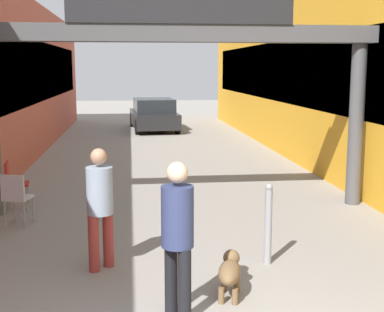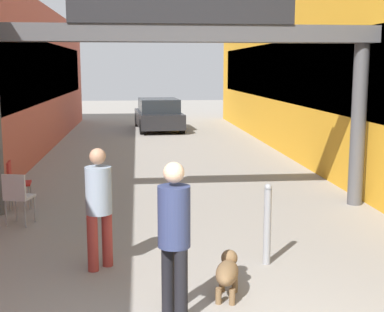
{
  "view_description": "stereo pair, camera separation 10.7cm",
  "coord_description": "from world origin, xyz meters",
  "px_view_note": "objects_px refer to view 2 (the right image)",
  "views": [
    {
      "loc": [
        -0.91,
        -3.36,
        2.61
      ],
      "look_at": [
        0.0,
        4.51,
        1.3
      ],
      "focal_mm": 50.0,
      "sensor_mm": 36.0,
      "label": 1
    },
    {
      "loc": [
        -0.8,
        -3.37,
        2.61
      ],
      "look_at": [
        0.0,
        4.51,
        1.3
      ],
      "focal_mm": 50.0,
      "sensor_mm": 36.0,
      "label": 2
    }
  ],
  "objects_px": {
    "pedestrian_with_dog": "(174,230)",
    "pedestrian_companion": "(99,201)",
    "cafe_chair_aluminium_nearer": "(17,194)",
    "cafe_chair_red_farther": "(15,180)",
    "parked_car_black": "(158,115)",
    "bollard_post_metal": "(267,224)",
    "dog_on_leash": "(228,271)"
  },
  "relations": [
    {
      "from": "dog_on_leash",
      "to": "parked_car_black",
      "type": "relative_size",
      "value": 0.17
    },
    {
      "from": "pedestrian_companion",
      "to": "bollard_post_metal",
      "type": "xyz_separation_m",
      "value": [
        2.21,
        -0.07,
        -0.35
      ]
    },
    {
      "from": "dog_on_leash",
      "to": "bollard_post_metal",
      "type": "relative_size",
      "value": 0.62
    },
    {
      "from": "cafe_chair_red_farther",
      "to": "pedestrian_with_dog",
      "type": "bearing_deg",
      "value": -60.65
    },
    {
      "from": "pedestrian_with_dog",
      "to": "pedestrian_companion",
      "type": "bearing_deg",
      "value": 120.58
    },
    {
      "from": "pedestrian_with_dog",
      "to": "parked_car_black",
      "type": "bearing_deg",
      "value": 88.29
    },
    {
      "from": "cafe_chair_red_farther",
      "to": "parked_car_black",
      "type": "bearing_deg",
      "value": 75.79
    },
    {
      "from": "pedestrian_with_dog",
      "to": "cafe_chair_aluminium_nearer",
      "type": "height_order",
      "value": "pedestrian_with_dog"
    },
    {
      "from": "cafe_chair_aluminium_nearer",
      "to": "cafe_chair_red_farther",
      "type": "distance_m",
      "value": 1.19
    },
    {
      "from": "cafe_chair_red_farther",
      "to": "parked_car_black",
      "type": "distance_m",
      "value": 12.92
    },
    {
      "from": "cafe_chair_aluminium_nearer",
      "to": "parked_car_black",
      "type": "bearing_deg",
      "value": 78.09
    },
    {
      "from": "bollard_post_metal",
      "to": "cafe_chair_aluminium_nearer",
      "type": "relative_size",
      "value": 1.24
    },
    {
      "from": "cafe_chair_aluminium_nearer",
      "to": "cafe_chair_red_farther",
      "type": "relative_size",
      "value": 1.0
    },
    {
      "from": "pedestrian_with_dog",
      "to": "cafe_chair_aluminium_nearer",
      "type": "xyz_separation_m",
      "value": [
        -2.37,
        3.57,
        -0.41
      ]
    },
    {
      "from": "dog_on_leash",
      "to": "parked_car_black",
      "type": "xyz_separation_m",
      "value": [
        -0.13,
        16.8,
        0.34
      ]
    },
    {
      "from": "dog_on_leash",
      "to": "cafe_chair_red_farther",
      "type": "bearing_deg",
      "value": 127.69
    },
    {
      "from": "bollard_post_metal",
      "to": "cafe_chair_red_farther",
      "type": "bearing_deg",
      "value": 140.36
    },
    {
      "from": "cafe_chair_red_farther",
      "to": "pedestrian_companion",
      "type": "bearing_deg",
      "value": -61.23
    },
    {
      "from": "pedestrian_with_dog",
      "to": "parked_car_black",
      "type": "xyz_separation_m",
      "value": [
        0.51,
        17.25,
        -0.31
      ]
    },
    {
      "from": "pedestrian_companion",
      "to": "pedestrian_with_dog",
      "type": "bearing_deg",
      "value": -59.42
    },
    {
      "from": "cafe_chair_red_farther",
      "to": "parked_car_black",
      "type": "height_order",
      "value": "parked_car_black"
    },
    {
      "from": "pedestrian_with_dog",
      "to": "cafe_chair_aluminium_nearer",
      "type": "relative_size",
      "value": 1.88
    },
    {
      "from": "pedestrian_with_dog",
      "to": "cafe_chair_red_farther",
      "type": "bearing_deg",
      "value": 119.35
    },
    {
      "from": "bollard_post_metal",
      "to": "cafe_chair_aluminium_nearer",
      "type": "distance_m",
      "value": 4.29
    },
    {
      "from": "pedestrian_companion",
      "to": "bollard_post_metal",
      "type": "distance_m",
      "value": 2.24
    },
    {
      "from": "pedestrian_with_dog",
      "to": "bollard_post_metal",
      "type": "xyz_separation_m",
      "value": [
        1.34,
        1.41,
        -0.39
      ]
    },
    {
      "from": "dog_on_leash",
      "to": "cafe_chair_red_farther",
      "type": "relative_size",
      "value": 0.77
    },
    {
      "from": "pedestrian_companion",
      "to": "cafe_chair_aluminium_nearer",
      "type": "distance_m",
      "value": 2.6
    },
    {
      "from": "cafe_chair_aluminium_nearer",
      "to": "cafe_chair_red_farther",
      "type": "height_order",
      "value": "same"
    },
    {
      "from": "pedestrian_companion",
      "to": "parked_car_black",
      "type": "height_order",
      "value": "pedestrian_companion"
    },
    {
      "from": "dog_on_leash",
      "to": "pedestrian_companion",
      "type": "bearing_deg",
      "value": 145.94
    },
    {
      "from": "pedestrian_with_dog",
      "to": "parked_car_black",
      "type": "height_order",
      "value": "pedestrian_with_dog"
    }
  ]
}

